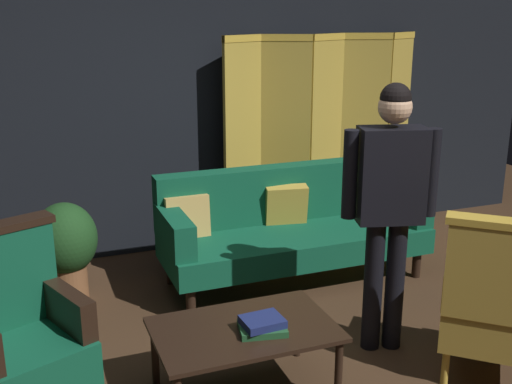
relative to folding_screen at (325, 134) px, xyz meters
The scene contains 11 objects.
ground_plane 2.79m from the folding_screen, 119.13° to the right, with size 10.00×10.00×0.00m, color #3D2819.
back_wall 1.35m from the folding_screen, behind, with size 7.20×0.10×2.80m, color black.
folding_screen is the anchor object (origin of this frame).
velvet_couch 1.22m from the folding_screen, 131.13° to the right, with size 2.12×0.78×0.88m.
coffee_table 2.85m from the folding_screen, 126.05° to the right, with size 1.00×0.64×0.42m.
armchair_gilt_accent 2.66m from the folding_screen, 95.09° to the right, with size 0.82×0.82×1.04m.
armchair_wing_right 3.46m from the folding_screen, 144.52° to the right, with size 0.75×0.75×1.04m.
standing_figure 2.16m from the folding_screen, 106.94° to the right, with size 0.57×0.31×1.70m.
potted_plant 2.60m from the folding_screen, 165.19° to the right, with size 0.47×0.47×0.76m.
book_green_cloth 2.85m from the folding_screen, 123.85° to the right, with size 0.25×0.20×0.04m, color #1E4C28.
book_navy_cloth 2.84m from the folding_screen, 123.85° to the right, with size 0.22×0.18×0.04m, color navy.
Camera 1 is at (-1.41, -2.87, 2.10)m, focal length 43.70 mm.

